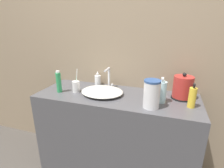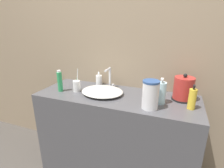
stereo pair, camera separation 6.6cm
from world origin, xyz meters
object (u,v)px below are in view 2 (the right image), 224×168
(faucet, at_px, (110,77))
(shampoo_bottle, at_px, (99,80))
(electric_kettle, at_px, (183,89))
(mouthwash_bottle, at_px, (60,81))
(water_pitcher, at_px, (150,95))
(lotion_bottle, at_px, (161,93))
(toothbrush_cup, at_px, (77,86))
(hand_cream_bottle, at_px, (192,99))

(faucet, height_order, shampoo_bottle, faucet)
(electric_kettle, height_order, mouthwash_bottle, electric_kettle)
(shampoo_bottle, relative_size, water_pitcher, 0.69)
(lotion_bottle, distance_m, shampoo_bottle, 0.68)
(shampoo_bottle, bearing_deg, faucet, -16.98)
(shampoo_bottle, bearing_deg, toothbrush_cup, -115.70)
(mouthwash_bottle, bearing_deg, hand_cream_bottle, 2.15)
(mouthwash_bottle, bearing_deg, toothbrush_cup, 18.91)
(electric_kettle, distance_m, water_pitcher, 0.34)
(electric_kettle, relative_size, hand_cream_bottle, 1.19)
(toothbrush_cup, height_order, shampoo_bottle, toothbrush_cup)
(toothbrush_cup, xyz_separation_m, hand_cream_bottle, (0.97, -0.01, 0.02))
(water_pitcher, bearing_deg, mouthwash_bottle, 176.22)
(electric_kettle, bearing_deg, mouthwash_bottle, -169.46)
(lotion_bottle, bearing_deg, faucet, 159.97)
(toothbrush_cup, distance_m, mouthwash_bottle, 0.16)
(faucet, xyz_separation_m, electric_kettle, (0.66, -0.05, -0.02))
(water_pitcher, bearing_deg, hand_cream_bottle, 18.73)
(electric_kettle, xyz_separation_m, shampoo_bottle, (-0.80, 0.09, -0.03))
(faucet, distance_m, mouthwash_bottle, 0.47)
(toothbrush_cup, height_order, mouthwash_bottle, toothbrush_cup)
(mouthwash_bottle, distance_m, hand_cream_bottle, 1.12)
(shampoo_bottle, relative_size, mouthwash_bottle, 0.73)
(electric_kettle, distance_m, hand_cream_bottle, 0.17)
(hand_cream_bottle, bearing_deg, mouthwash_bottle, -177.85)
(faucet, xyz_separation_m, hand_cream_bottle, (0.72, -0.20, -0.03))
(electric_kettle, bearing_deg, shampoo_bottle, 173.61)
(electric_kettle, relative_size, toothbrush_cup, 1.03)
(toothbrush_cup, xyz_separation_m, lotion_bottle, (0.75, 0.01, 0.03))
(faucet, height_order, water_pitcher, water_pitcher)
(lotion_bottle, xyz_separation_m, hand_cream_bottle, (0.22, -0.02, -0.01))
(electric_kettle, relative_size, lotion_bottle, 1.08)
(hand_cream_bottle, height_order, water_pitcher, water_pitcher)
(toothbrush_cup, xyz_separation_m, water_pitcher, (0.69, -0.10, 0.05))
(mouthwash_bottle, xyz_separation_m, hand_cream_bottle, (1.12, 0.04, -0.02))
(lotion_bottle, bearing_deg, toothbrush_cup, -179.06)
(lotion_bottle, bearing_deg, water_pitcher, -118.74)
(electric_kettle, xyz_separation_m, mouthwash_bottle, (-1.06, -0.20, 0.01))
(hand_cream_bottle, bearing_deg, lotion_bottle, 174.76)
(shampoo_bottle, distance_m, mouthwash_bottle, 0.39)
(hand_cream_bottle, bearing_deg, shampoo_bottle, 164.11)
(faucet, bearing_deg, toothbrush_cup, -142.16)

